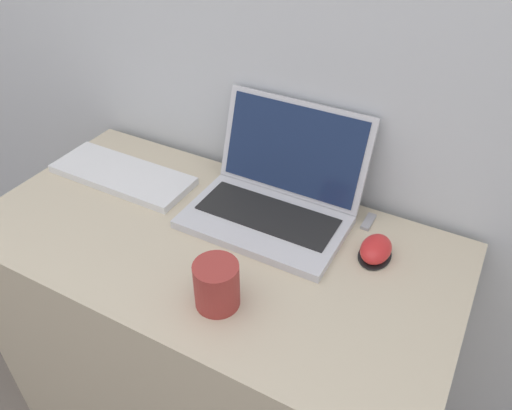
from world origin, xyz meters
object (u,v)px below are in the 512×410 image
Objects in this scene: external_keyboard at (122,175)px; computer_mouse at (376,250)px; usb_stick at (368,222)px; drink_cup at (217,284)px; laptop at (275,194)px.

computer_mouse is at bearing 2.41° from external_keyboard.
external_keyboard is at bearing -168.25° from usb_stick.
external_keyboard is (-0.45, 0.24, -0.04)m from drink_cup.
computer_mouse is 1.63× the size of usb_stick.
external_keyboard reaches higher than usb_stick.
computer_mouse reaches higher than usb_stick.
drink_cup reaches higher than computer_mouse.
drink_cup reaches higher than usb_stick.
computer_mouse is 0.68m from external_keyboard.
laptop is at bearing -161.96° from usb_stick.
laptop is 0.96× the size of external_keyboard.
drink_cup is (0.03, -0.31, -0.00)m from laptop.
external_keyboard is (-0.68, -0.03, -0.01)m from computer_mouse.
drink_cup is 1.65× the size of usb_stick.
drink_cup is 0.26× the size of external_keyboard.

